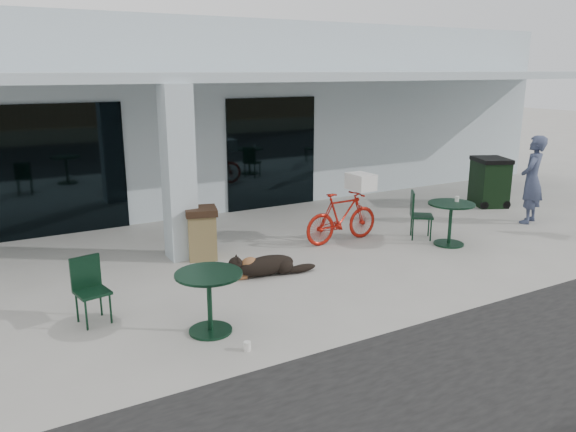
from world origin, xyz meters
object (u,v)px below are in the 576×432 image
cafe_chair_far_a (422,215)px  wheeled_bin (489,182)px  bicycle (342,217)px  trash_receptacle (202,233)px  person (532,180)px  cafe_table_far (450,224)px  cafe_table_near (210,303)px  cafe_chair_near (92,291)px  dog (267,264)px

cafe_chair_far_a → wheeled_bin: bearing=-32.3°
bicycle → wheeled_bin: bearing=-83.7°
wheeled_bin → trash_receptacle: bearing=-153.8°
trash_receptacle → wheeled_bin: wheeled_bin is taller
trash_receptacle → person: bearing=-10.0°
bicycle → person: 4.62m
cafe_table_far → trash_receptacle: 4.81m
cafe_table_near → wheeled_bin: 9.41m
cafe_chair_near → bicycle: bearing=4.8°
cafe_table_far → person: (2.77, 0.34, 0.56)m
bicycle → cafe_chair_near: size_ratio=1.86×
cafe_table_far → trash_receptacle: bearing=160.2°
cafe_table_near → cafe_chair_near: 1.64m
person → trash_receptacle: person is taller
cafe_table_near → cafe_chair_near: cafe_chair_near is taller
cafe_chair_near → cafe_chair_far_a: bearing=-3.7°
cafe_chair_far_a → trash_receptacle: 4.46m
bicycle → cafe_chair_near: bicycle is taller
cafe_chair_near → wheeled_bin: 10.35m
cafe_table_near → wheeled_bin: size_ratio=0.72×
cafe_table_near → cafe_table_far: (5.53, 1.24, 0.01)m
bicycle → cafe_table_near: bicycle is taller
dog → cafe_chair_near: bearing=-160.7°
dog → person: person is taller
person → trash_receptacle: (-7.30, 1.29, -0.51)m
wheeled_bin → bicycle: bearing=-147.7°
cafe_table_near → cafe_chair_near: bearing=140.7°
cafe_table_far → cafe_chair_far_a: size_ratio=0.93×
person → wheeled_bin: size_ratio=1.62×
person → trash_receptacle: bearing=-32.9°
dog → wheeled_bin: bearing=23.5°
dog → cafe_chair_far_a: 3.75m
dog → cafe_chair_far_a: bearing=15.5°
cafe_table_near → dog: bearing=42.9°
bicycle → trash_receptacle: size_ratio=1.79×
cafe_table_near → person: 8.47m
bicycle → cafe_chair_near: 5.26m
cafe_table_far → wheeled_bin: 3.86m
bicycle → cafe_chair_far_a: (1.55, -0.60, -0.02)m
bicycle → person: person is taller
cafe_chair_near → cafe_table_far: size_ratio=1.01×
cafe_table_near → cafe_chair_far_a: (5.34, 1.84, 0.07)m
cafe_table_far → cafe_chair_near: bearing=-178.3°
cafe_table_near → cafe_table_far: 5.67m
cafe_chair_near → cafe_table_far: bearing=-9.0°
dog → wheeled_bin: size_ratio=0.95×
dog → cafe_chair_near: 2.94m
dog → cafe_table_near: bearing=-126.9°
dog → cafe_chair_near: (-2.89, -0.46, 0.26)m
bicycle → cafe_table_near: 4.51m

